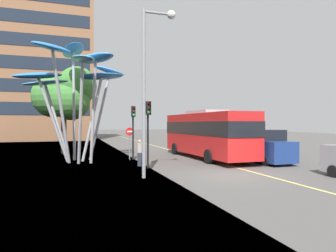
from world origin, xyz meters
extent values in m
cube|color=#54514F|center=(0.00, 0.00, -0.05)|extent=(120.00, 240.00, 0.10)
cube|color=#E0D666|center=(1.69, 0.00, 0.00)|extent=(0.16, 144.00, 0.01)
cube|color=red|center=(2.07, 7.31, 1.89)|extent=(2.80, 10.98, 3.08)
cube|color=black|center=(2.07, 7.31, 2.32)|extent=(2.83, 11.09, 0.99)
cube|color=yellow|center=(1.95, 12.71, 3.13)|extent=(1.41, 0.13, 0.36)
cube|color=#B2B2B7|center=(2.07, 7.31, 3.55)|extent=(2.01, 3.86, 0.24)
cylinder|color=black|center=(3.28, 10.73, 0.48)|extent=(0.30, 0.97, 0.96)
cylinder|color=black|center=(0.71, 10.67, 0.48)|extent=(0.30, 0.97, 0.96)
cylinder|color=black|center=(3.41, 4.34, 0.48)|extent=(0.30, 0.97, 0.96)
cylinder|color=black|center=(0.85, 4.28, 0.48)|extent=(0.30, 0.97, 0.96)
cylinder|color=#9EA0A5|center=(-6.39, 8.28, 3.06)|extent=(1.59, 0.51, 6.16)
ellipsoid|color=#2D7FD1|center=(-5.71, 8.41, 6.11)|extent=(3.44, 1.98, 0.85)
cylinder|color=#9EA0A5|center=(-5.74, 9.34, 3.39)|extent=(1.88, 1.43, 6.84)
ellipsoid|color=#4299E0|center=(-4.94, 9.92, 6.79)|extent=(3.03, 2.64, 0.74)
cylinder|color=#9EA0A5|center=(-7.64, 9.71, 4.14)|extent=(0.29, 1.49, 8.32)
ellipsoid|color=#4299E0|center=(-7.68, 10.35, 8.29)|extent=(1.81, 3.36, 1.07)
cylinder|color=#9EA0A5|center=(-8.83, 8.93, 2.80)|extent=(1.94, 1.43, 5.67)
ellipsoid|color=#4CA3E5|center=(-9.66, 9.51, 5.61)|extent=(4.01, 3.34, 0.47)
cylinder|color=#9EA0A5|center=(-9.02, 8.11, 2.96)|extent=(2.13, 0.29, 5.98)
ellipsoid|color=#2D7FD1|center=(-9.99, 8.15, 5.92)|extent=(3.24, 1.60, 0.77)
cylinder|color=#9EA0A5|center=(-8.46, 7.03, 3.74)|extent=(1.28, 1.38, 7.52)
ellipsoid|color=#2D7FD1|center=(-8.96, 6.48, 7.49)|extent=(2.97, 3.11, 0.72)
cylinder|color=#9EA0A5|center=(-7.25, 6.27, 3.33)|extent=(0.46, 1.61, 6.71)
ellipsoid|color=#4CA3E5|center=(-7.14, 5.58, 6.67)|extent=(1.92, 3.81, 0.91)
cylinder|color=#9EA0A5|center=(-6.43, 6.81, 3.51)|extent=(0.58, 0.61, 7.02)
ellipsoid|color=#388EDB|center=(-6.28, 6.65, 7.01)|extent=(2.91, 3.04, 0.77)
cylinder|color=black|center=(-3.46, 3.64, 1.99)|extent=(0.12, 0.12, 3.99)
cube|color=black|center=(-3.46, 3.50, 3.59)|extent=(0.28, 0.24, 0.80)
sphere|color=#390706|center=(-3.46, 3.37, 3.85)|extent=(0.18, 0.18, 0.18)
sphere|color=#3A2707|center=(-3.46, 3.37, 3.59)|extent=(0.18, 0.18, 0.18)
sphere|color=green|center=(-3.46, 3.37, 3.33)|extent=(0.18, 0.18, 0.18)
cylinder|color=black|center=(-3.48, 8.08, 1.98)|extent=(0.12, 0.12, 3.96)
cube|color=black|center=(-3.48, 7.94, 3.56)|extent=(0.28, 0.24, 0.80)
sphere|color=#390706|center=(-3.48, 7.81, 3.82)|extent=(0.18, 0.18, 0.18)
sphere|color=#3A2707|center=(-3.48, 7.81, 3.56)|extent=(0.18, 0.18, 0.18)
sphere|color=green|center=(-3.48, 7.81, 3.30)|extent=(0.18, 0.18, 0.18)
cylinder|color=black|center=(4.58, -2.14, 0.30)|extent=(0.20, 0.60, 0.60)
cube|color=navy|center=(4.73, 3.66, 0.86)|extent=(1.86, 4.54, 1.36)
cube|color=black|center=(4.73, 3.66, 1.90)|extent=(1.71, 2.50, 0.72)
cylinder|color=black|center=(5.66, 5.06, 0.30)|extent=(0.20, 0.60, 0.60)
cylinder|color=black|center=(3.80, 5.06, 0.30)|extent=(0.20, 0.60, 0.60)
cylinder|color=black|center=(5.66, 2.25, 0.30)|extent=(0.20, 0.60, 0.60)
cylinder|color=black|center=(3.80, 2.25, 0.30)|extent=(0.20, 0.60, 0.60)
cube|color=gray|center=(5.35, 10.31, 0.84)|extent=(1.76, 4.01, 1.33)
cube|color=black|center=(5.35, 10.31, 1.89)|extent=(1.62, 2.21, 0.77)
cylinder|color=black|center=(6.23, 11.55, 0.30)|extent=(0.20, 0.60, 0.60)
cylinder|color=black|center=(4.47, 11.55, 0.30)|extent=(0.20, 0.60, 0.60)
cylinder|color=black|center=(6.23, 9.06, 0.30)|extent=(0.20, 0.60, 0.60)
cylinder|color=black|center=(4.47, 9.06, 0.30)|extent=(0.20, 0.60, 0.60)
cylinder|color=gray|center=(-4.43, 0.57, 4.15)|extent=(0.18, 0.18, 8.30)
cylinder|color=gray|center=(-3.71, 0.57, 8.15)|extent=(1.42, 0.12, 0.12)
sphere|color=silver|center=(-3.00, 0.57, 8.15)|extent=(0.44, 0.44, 0.44)
cylinder|color=brown|center=(-8.49, 14.27, 1.62)|extent=(0.47, 0.47, 3.23)
sphere|color=#428438|center=(-7.35, 13.40, 5.97)|extent=(3.33, 3.33, 3.33)
sphere|color=#428438|center=(-8.18, 15.13, 5.42)|extent=(3.58, 3.58, 3.58)
sphere|color=#428438|center=(-9.39, 15.00, 5.12)|extent=(3.78, 3.78, 3.78)
sphere|color=#428438|center=(-7.91, 13.24, 4.64)|extent=(3.35, 3.35, 3.35)
cylinder|color=#2D3342|center=(-3.73, 4.66, 0.42)|extent=(0.29, 0.29, 0.84)
cylinder|color=#B2A89E|center=(-3.73, 4.66, 1.14)|extent=(0.34, 0.34, 0.61)
sphere|color=tan|center=(-3.73, 4.66, 1.56)|extent=(0.22, 0.22, 0.22)
cylinder|color=gray|center=(-3.72, 8.15, 1.19)|extent=(0.08, 0.08, 2.38)
cylinder|color=red|center=(-3.72, 8.12, 2.08)|extent=(0.60, 0.03, 0.60)
cube|color=white|center=(-3.72, 8.09, 2.08)|extent=(0.40, 0.04, 0.11)
cube|color=#8E6042|center=(-14.61, 39.52, 11.79)|extent=(20.14, 10.68, 23.58)
cube|color=#1E2838|center=(-14.61, 34.16, 4.88)|extent=(18.93, 0.08, 1.89)
cube|color=#1E2838|center=(-14.61, 34.16, 8.25)|extent=(18.93, 0.08, 1.89)
cube|color=#1E2838|center=(-14.61, 34.16, 11.62)|extent=(18.93, 0.08, 1.89)
cube|color=#1E2838|center=(-14.61, 34.16, 14.99)|extent=(18.93, 0.08, 1.89)
cube|color=#1E2838|center=(-14.61, 34.16, 18.36)|extent=(18.93, 0.08, 1.89)
camera|label=1|loc=(-7.76, -13.65, 2.67)|focal=31.83mm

